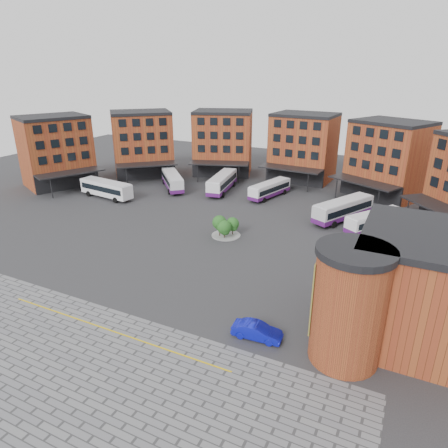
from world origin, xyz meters
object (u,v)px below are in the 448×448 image
at_px(bus_b, 172,180).
at_px(blue_car, 257,331).
at_px(bus_f, 375,221).
at_px(bus_a, 106,188).
at_px(tree_island, 225,226).
at_px(bus_d, 270,189).
at_px(bus_e, 343,209).
at_px(bus_c, 222,182).

height_order(bus_b, blue_car, bus_b).
relative_size(bus_f, blue_car, 2.20).
bearing_deg(bus_a, tree_island, -96.48).
height_order(bus_d, bus_e, bus_e).
distance_m(bus_e, bus_f, 5.93).
distance_m(bus_c, bus_e, 26.05).
height_order(bus_c, blue_car, bus_c).
bearing_deg(bus_c, bus_e, -22.41).
xyz_separation_m(bus_c, bus_f, (30.68, -8.60, -0.23)).
bearing_deg(bus_b, bus_f, -50.17).
relative_size(bus_d, blue_car, 2.33).
bearing_deg(bus_d, blue_car, -56.10).
height_order(tree_island, bus_d, tree_island).
bearing_deg(bus_b, bus_e, -47.32).
relative_size(bus_d, bus_e, 0.89).
bearing_deg(bus_e, bus_c, -166.44).
xyz_separation_m(tree_island, bus_b, (-21.00, 18.13, 0.09)).
xyz_separation_m(bus_d, bus_f, (20.56, -9.05, 0.02)).
height_order(tree_island, bus_c, bus_c).
xyz_separation_m(bus_c, blue_car, (23.95, -41.34, -1.11)).
distance_m(bus_a, blue_car, 50.51).
bearing_deg(bus_b, bus_a, -168.69).
bearing_deg(bus_f, blue_car, -67.64).
distance_m(tree_island, bus_f, 23.41).
relative_size(bus_b, bus_c, 0.85).
relative_size(bus_a, bus_c, 0.95).
xyz_separation_m(tree_island, bus_f, (19.90, 12.33, -0.07)).
bearing_deg(bus_e, tree_island, -107.39).
bearing_deg(bus_f, bus_a, -140.04).
bearing_deg(bus_a, bus_b, -29.18).
relative_size(tree_island, bus_b, 0.41).
xyz_separation_m(bus_c, bus_d, (10.12, 0.45, -0.24)).
relative_size(bus_a, bus_f, 1.16).
relative_size(bus_a, blue_car, 2.55).
xyz_separation_m(tree_island, blue_car, (13.17, -20.41, -0.96)).
distance_m(tree_island, bus_b, 27.74).
xyz_separation_m(bus_c, bus_e, (25.34, -6.05, 0.02)).
bearing_deg(bus_f, tree_island, -114.24).
height_order(tree_island, bus_b, bus_b).
bearing_deg(bus_c, tree_island, -71.73).
height_order(bus_b, bus_c, bus_c).
bearing_deg(bus_b, bus_d, -33.02).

